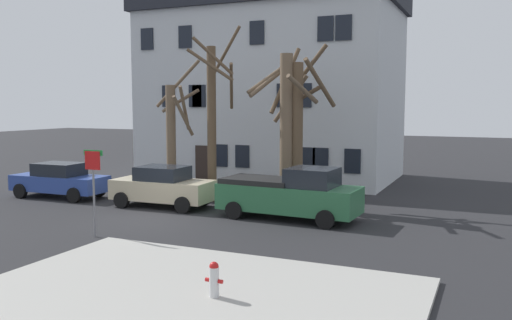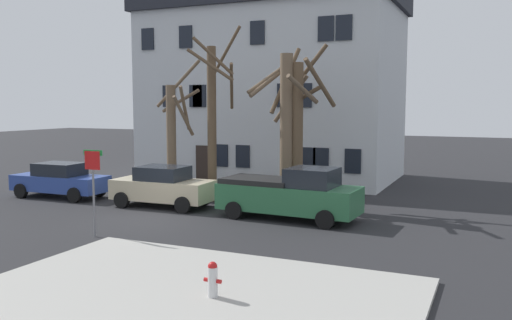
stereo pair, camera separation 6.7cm
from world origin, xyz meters
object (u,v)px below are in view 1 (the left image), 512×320
(building_main, at_px, (273,78))
(tree_bare_far, at_px, (285,124))
(tree_bare_mid, at_px, (213,116))
(car_blue_sedan, at_px, (60,180))
(tree_bare_near, at_px, (173,134))
(car_beige_sedan, at_px, (163,187))
(tree_bare_end, at_px, (298,126))
(pickup_truck_green, at_px, (290,194))
(street_sign_pole, at_px, (93,176))
(bicycle_leaning, at_px, (143,184))
(fire_hydrant, at_px, (214,279))

(building_main, xyz_separation_m, tree_bare_far, (4.09, -8.58, -2.35))
(tree_bare_mid, height_order, car_blue_sedan, tree_bare_mid)
(tree_bare_near, distance_m, car_beige_sedan, 3.14)
(tree_bare_end, xyz_separation_m, pickup_truck_green, (0.64, -2.63, -2.49))
(tree_bare_end, relative_size, street_sign_pole, 2.41)
(tree_bare_near, bearing_deg, street_sign_pole, -77.00)
(pickup_truck_green, xyz_separation_m, bicycle_leaning, (-9.02, 3.16, -0.60))
(car_blue_sedan, height_order, pickup_truck_green, pickup_truck_green)
(tree_bare_far, relative_size, pickup_truck_green, 1.18)
(tree_bare_mid, distance_m, car_beige_sedan, 3.86)
(street_sign_pole, bearing_deg, tree_bare_near, 103.00)
(street_sign_pole, bearing_deg, tree_bare_far, 63.16)
(car_blue_sedan, height_order, street_sign_pole, street_sign_pole)
(tree_bare_far, height_order, car_beige_sedan, tree_bare_far)
(tree_bare_far, relative_size, car_beige_sedan, 1.47)
(tree_bare_end, distance_m, car_blue_sedan, 11.48)
(car_blue_sedan, xyz_separation_m, street_sign_pole, (6.62, -5.34, 1.19))
(tree_bare_far, height_order, tree_bare_end, tree_bare_end)
(car_beige_sedan, bearing_deg, pickup_truck_green, -1.17)
(tree_bare_far, height_order, car_blue_sedan, tree_bare_far)
(street_sign_pole, bearing_deg, pickup_truck_green, 46.80)
(building_main, relative_size, car_beige_sedan, 3.34)
(street_sign_pole, xyz_separation_m, bicycle_leaning, (-4.12, 8.39, -1.64))
(pickup_truck_green, distance_m, fire_hydrant, 8.98)
(tree_bare_mid, relative_size, tree_bare_far, 1.21)
(car_beige_sedan, bearing_deg, tree_bare_far, 25.22)
(pickup_truck_green, relative_size, bicycle_leaning, 3.13)
(tree_bare_mid, bearing_deg, tree_bare_near, 177.30)
(fire_hydrant, height_order, street_sign_pole, street_sign_pole)
(car_blue_sedan, distance_m, bicycle_leaning, 3.97)
(fire_hydrant, bearing_deg, tree_bare_far, 103.03)
(tree_bare_far, height_order, street_sign_pole, tree_bare_far)
(pickup_truck_green, bearing_deg, bicycle_leaning, 160.68)
(building_main, bearing_deg, street_sign_pole, -89.06)
(tree_bare_near, xyz_separation_m, fire_hydrant, (8.15, -11.14, -2.44))
(tree_bare_mid, distance_m, tree_bare_end, 3.88)
(tree_bare_end, bearing_deg, car_beige_sedan, -154.03)
(tree_bare_end, distance_m, car_beige_sedan, 6.29)
(tree_bare_far, distance_m, car_blue_sedan, 11.02)
(tree_bare_end, bearing_deg, car_blue_sedan, -167.03)
(building_main, height_order, tree_bare_near, building_main)
(pickup_truck_green, bearing_deg, car_blue_sedan, 179.40)
(building_main, relative_size, street_sign_pole, 5.08)
(tree_bare_far, xyz_separation_m, car_blue_sedan, (-10.45, -2.22, -2.71))
(tree_bare_end, bearing_deg, bicycle_leaning, 176.35)
(building_main, xyz_separation_m, tree_bare_end, (4.54, -8.29, -2.42))
(street_sign_pole, height_order, bicycle_leaning, street_sign_pole)
(fire_hydrant, relative_size, street_sign_pole, 0.28)
(tree_bare_end, height_order, car_beige_sedan, tree_bare_end)
(tree_bare_near, xyz_separation_m, pickup_truck_green, (6.64, -2.29, -2.00))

